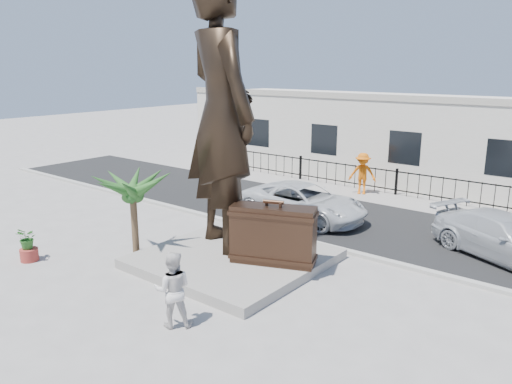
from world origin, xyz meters
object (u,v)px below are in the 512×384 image
statue (222,115)px  suitcase (273,235)px  car_white (304,202)px  tourist (173,289)px

statue → suitcase: statue is taller
statue → suitcase: bearing=-164.8°
car_white → statue: bearing=179.9°
statue → tourist: (2.30, -4.34, -3.64)m
statue → suitcase: (2.24, -0.28, -3.40)m
suitcase → tourist: size_ratio=1.33×
suitcase → tourist: (0.07, -4.06, -0.24)m
statue → suitcase: size_ratio=3.43×
tourist → car_white: bearing=-119.3°
car_white → tourist: bearing=-165.6°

